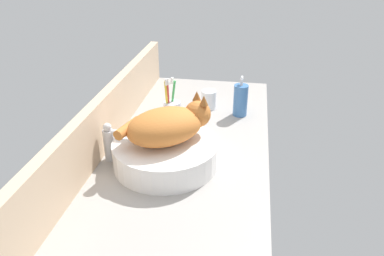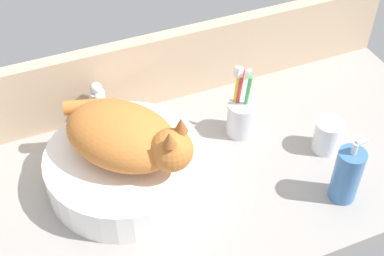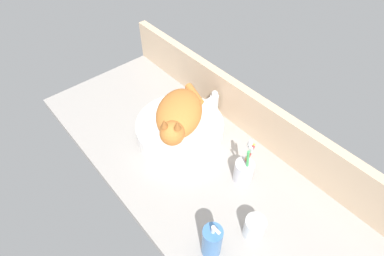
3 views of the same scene
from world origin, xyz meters
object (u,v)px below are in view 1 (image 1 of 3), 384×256
Objects in this scene: cat at (169,125)px; sink_basin at (166,153)px; toothbrush_cup at (172,111)px; water_glass at (209,100)px; faucet at (112,141)px; soap_dispenser at (240,100)px.

sink_basin is at bearing 132.54° from cat.
water_glass is at bearing -38.39° from toothbrush_cup.
toothbrush_cup is (30.05, 4.38, 0.84)cm from sink_basin.
sink_basin is 30.38cm from toothbrush_cup.
sink_basin is at bearing 169.76° from water_glass.
cat is 1.61× the size of toothbrush_cup.
soap_dispenser reaches higher than faucet.
faucet is 53.49cm from water_glass.
toothbrush_cup is 2.35× the size of water_glass.
sink_basin is 1.83× the size of toothbrush_cup.
sink_basin is 10.02cm from cat.
toothbrush_cup reaches higher than soap_dispenser.
cat is 3.78× the size of water_glass.
cat is (0.93, -1.01, 9.92)cm from sink_basin.
faucet is 33.38cm from toothbrush_cup.
faucet is at bearing 91.42° from sink_basin.
sink_basin is 1.14× the size of cat.
cat is 46.96cm from water_glass.
toothbrush_cup is at bearing 113.48° from soap_dispenser.
cat reaches higher than soap_dispenser.
soap_dispenser is at bearing -43.44° from faucet.
soap_dispenser is 28.74cm from toothbrush_cup.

